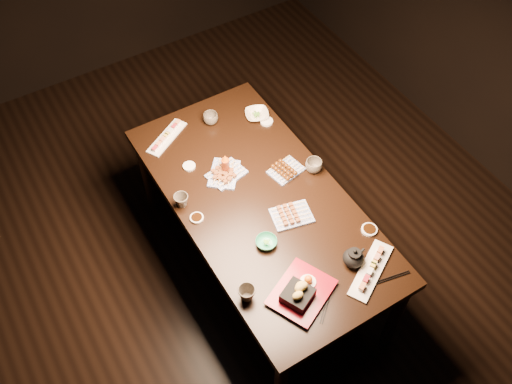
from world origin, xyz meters
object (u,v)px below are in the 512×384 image
sushi_platter_far (167,136)px  edamame_bowl_cream (257,115)px  dining_table (260,236)px  yakitori_plate_center (226,172)px  teacup_near_left (247,294)px  teacup_far_left (181,200)px  teapot (354,257)px  yakitori_plate_right (292,213)px  teacup_mid_right (314,166)px  sushi_platter_near (371,269)px  condiment_bottle (225,164)px  yakitori_plate_left (224,171)px  edamame_bowl_green (266,242)px  teacup_far_right (211,118)px  tempura_tray (302,288)px

sushi_platter_far → edamame_bowl_cream: sushi_platter_far is taller
sushi_platter_far → dining_table: bearing=78.5°
yakitori_plate_center → teacup_near_left: 0.81m
teacup_far_left → teapot: teapot is taller
teacup_far_left → teapot: size_ratio=0.62×
yakitori_plate_right → teacup_mid_right: (0.30, 0.21, 0.01)m
sushi_platter_near → yakitori_plate_right: (-0.16, 0.51, 0.00)m
yakitori_plate_center → teapot: 0.91m
yakitori_plate_right → condiment_bottle: size_ratio=1.48×
sushi_platter_near → yakitori_plate_right: bearing=78.0°
yakitori_plate_center → teacup_far_left: size_ratio=2.56×
teacup_far_left → condiment_bottle: condiment_bottle is taller
yakitori_plate_left → teacup_far_left: size_ratio=2.65×
edamame_bowl_green → teacup_far_right: bearing=79.2°
teacup_mid_right → yakitori_plate_center: bearing=152.8°
dining_table → teacup_far_right: bearing=84.4°
dining_table → teacup_far_left: size_ratio=21.50×
edamame_bowl_green → teapot: size_ratio=0.87×
sushi_platter_far → teacup_far_right: teacup_far_right is taller
yakitori_plate_right → tempura_tray: (-0.22, -0.43, 0.03)m
tempura_tray → teacup_near_left: 0.28m
dining_table → teapot: teapot is taller
condiment_bottle → yakitori_plate_center: bearing=-111.1°
dining_table → teacup_mid_right: teacup_mid_right is taller
tempura_tray → teacup_mid_right: (0.52, 0.64, -0.02)m
dining_table → condiment_bottle: size_ratio=12.07×
sushi_platter_near → teacup_far_right: (-0.19, 1.38, 0.01)m
edamame_bowl_green → sushi_platter_near: bearing=-48.3°
tempura_tray → sushi_platter_far: bearing=69.3°
yakitori_plate_left → teacup_near_left: bearing=-161.3°
sushi_platter_near → yakitori_plate_center: yakitori_plate_center is taller
yakitori_plate_left → teacup_far_right: (0.14, 0.42, 0.01)m
teacup_far_left → condiment_bottle: size_ratio=0.56×
edamame_bowl_cream → yakitori_plate_center: bearing=-141.6°
sushi_platter_near → teacup_far_right: 1.40m
dining_table → tempura_tray: size_ratio=5.71×
yakitori_plate_right → edamame_bowl_green: yakitori_plate_right is taller
dining_table → teacup_far_right: size_ratio=19.15×
teacup_far_right → teapot: size_ratio=0.70×
edamame_bowl_green → teapot: bearing=-45.3°
edamame_bowl_cream → teacup_far_left: (-0.73, -0.38, 0.02)m
teacup_near_left → teacup_far_left: bearing=91.3°
yakitori_plate_left → condiment_bottle: (0.02, 0.01, 0.05)m
edamame_bowl_green → tempura_tray: size_ratio=0.37×
teacup_near_left → condiment_bottle: (0.31, 0.77, 0.03)m
sushi_platter_far → condiment_bottle: (0.18, -0.43, 0.05)m
sushi_platter_far → teacup_near_left: 1.21m
dining_table → edamame_bowl_green: 0.49m
yakitori_plate_left → tempura_tray: bearing=-143.3°
sushi_platter_far → teapot: size_ratio=2.40×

